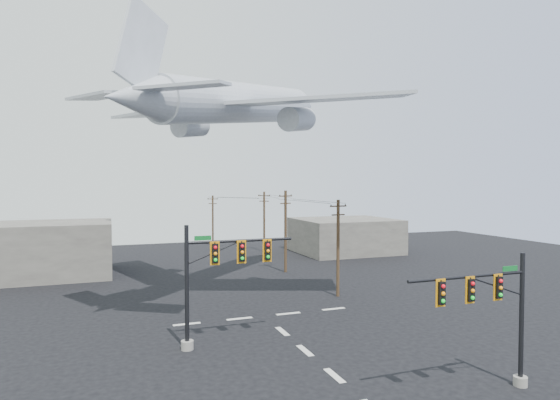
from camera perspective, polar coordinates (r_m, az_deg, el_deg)
name	(u,v)px	position (r m, az deg, el deg)	size (l,w,h in m)	color
ground	(334,376)	(27.00, 6.65, -20.50)	(120.00, 120.00, 0.00)	black
lane_markings	(297,344)	(31.54, 2.06, -17.09)	(14.00, 21.20, 0.01)	silver
signal_mast_near	(496,314)	(26.03, 24.82, -12.51)	(7.22, 0.75, 6.83)	gray
signal_mast_far	(215,278)	(30.13, -7.96, -9.39)	(7.33, 0.85, 7.77)	gray
utility_pole_a	(338,246)	(43.15, 7.09, -5.57)	(1.77, 0.36, 8.85)	#442D1D
utility_pole_b	(286,230)	(54.34, 0.68, -3.62)	(1.86, 0.75, 9.51)	#442D1D
utility_pole_c	(264,220)	(70.64, -1.94, -2.48)	(1.74, 0.88, 9.09)	#442D1D
utility_pole_d	(213,219)	(77.95, -8.20, -2.37)	(1.65, 0.73, 8.33)	#442D1D
power_lines	(270,198)	(61.00, -1.19, 0.26)	(7.53, 38.04, 0.58)	black
airliner	(242,104)	(43.89, -4.64, 11.59)	(27.92, 26.95, 8.72)	silver
building_left	(24,251)	(58.35, -28.75, -5.43)	(18.00, 10.00, 6.00)	slate
building_right	(345,235)	(71.02, 7.91, -4.31)	(14.00, 12.00, 5.00)	slate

